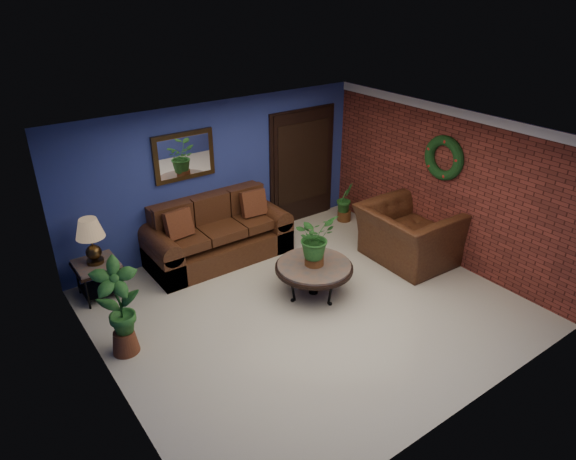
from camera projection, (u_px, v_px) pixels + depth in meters
floor at (308, 308)px, 7.35m from camera, size 5.50×5.50×0.00m
wall_back at (218, 176)px, 8.61m from camera, size 5.50×0.04×2.50m
wall_left at (103, 299)px, 5.35m from camera, size 0.04×5.00×2.50m
wall_right_brick at (445, 185)px, 8.23m from camera, size 0.04×5.00×2.50m
ceiling at (312, 138)px, 6.23m from camera, size 5.50×5.00×0.02m
crown_molding at (454, 112)px, 7.69m from camera, size 0.03×5.00×0.14m
wall_mirror at (184, 156)px, 8.05m from camera, size 1.02×0.06×0.77m
closet_door at (302, 167)px, 9.59m from camera, size 1.44×0.06×2.18m
wreath at (444, 158)px, 8.03m from camera, size 0.16×0.72×0.72m
sofa at (216, 238)px, 8.54m from camera, size 2.34×1.01×1.05m
coffee_table at (314, 268)px, 7.51m from camera, size 1.15×1.15×0.49m
end_table at (97, 270)px, 7.44m from camera, size 0.62×0.62×0.56m
table_lamp at (91, 236)px, 7.19m from camera, size 0.40×0.40×0.67m
side_chair at (237, 222)px, 8.71m from camera, size 0.43×0.43×0.91m
armchair at (407, 235)px, 8.37m from camera, size 1.30×1.48×0.93m
coffee_plant at (315, 238)px, 7.29m from camera, size 0.65×0.58×0.78m
floor_plant at (345, 202)px, 9.79m from camera, size 0.37×0.32×0.76m
tall_plant at (119, 306)px, 6.20m from camera, size 0.64×0.52×1.31m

